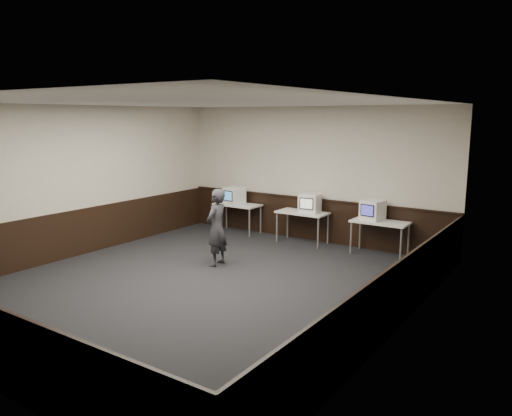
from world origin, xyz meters
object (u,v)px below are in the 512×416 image
(emac_left, at_px, (234,196))
(emac_right, at_px, (373,210))
(emac_center, at_px, (310,203))
(desk_left, at_px, (237,207))
(desk_right, at_px, (380,224))
(person, at_px, (217,227))
(desk_center, at_px, (302,215))

(emac_left, bearing_deg, emac_right, 9.16)
(emac_center, distance_m, emac_right, 1.52)
(desk_left, distance_m, desk_right, 3.80)
(desk_right, height_order, emac_left, emac_left)
(emac_left, distance_m, person, 2.87)
(desk_left, xyz_separation_m, emac_left, (-0.06, -0.05, 0.29))
(desk_center, xyz_separation_m, person, (-0.55, -2.54, 0.10))
(desk_right, relative_size, emac_center, 2.27)
(desk_left, relative_size, desk_right, 1.00)
(emac_left, bearing_deg, desk_right, 8.43)
(desk_right, height_order, emac_center, emac_center)
(desk_left, relative_size, emac_left, 2.33)
(desk_center, distance_m, emac_left, 1.98)
(desk_center, distance_m, desk_right, 1.90)
(desk_right, height_order, person, person)
(desk_right, relative_size, person, 0.77)
(emac_center, bearing_deg, emac_right, -7.95)
(emac_center, bearing_deg, desk_center, 179.48)
(emac_left, height_order, emac_center, emac_center)
(desk_center, bearing_deg, emac_center, 8.12)
(emac_center, xyz_separation_m, person, (-0.72, -2.57, -0.19))
(emac_left, height_order, person, person)
(person, bearing_deg, emac_right, 133.68)
(desk_center, distance_m, emac_right, 1.73)
(emac_right, bearing_deg, desk_center, -170.10)
(emac_center, distance_m, person, 2.68)
(desk_left, distance_m, person, 2.88)
(emac_left, bearing_deg, desk_center, 9.20)
(person, bearing_deg, emac_left, -155.72)
(emac_right, bearing_deg, emac_center, -170.88)
(person, bearing_deg, desk_left, -157.31)
(emac_right, relative_size, person, 0.33)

